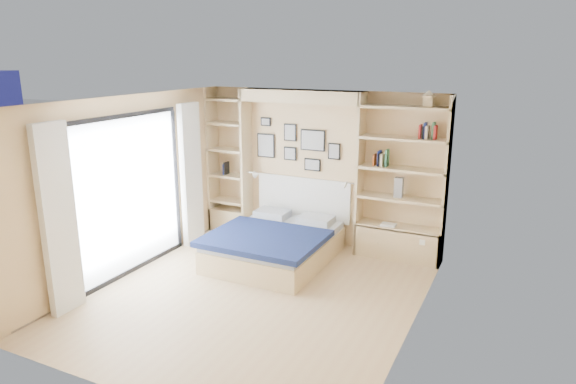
% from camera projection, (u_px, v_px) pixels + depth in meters
% --- Properties ---
extents(ground, '(4.50, 4.50, 0.00)m').
position_uv_depth(ground, '(255.00, 296.00, 6.64)').
color(ground, tan).
rests_on(ground, ground).
extents(room_shell, '(4.50, 4.50, 4.50)m').
position_uv_depth(room_shell, '(280.00, 186.00, 7.85)').
color(room_shell, tan).
rests_on(room_shell, ground).
extents(bed, '(1.64, 2.06, 1.07)m').
position_uv_depth(bed, '(275.00, 243.00, 7.75)').
color(bed, beige).
rests_on(bed, ground).
extents(photo_gallery, '(1.48, 0.02, 0.82)m').
position_uv_depth(photo_gallery, '(296.00, 145.00, 8.35)').
color(photo_gallery, black).
rests_on(photo_gallery, ground).
extents(reading_lamps, '(1.92, 0.12, 0.15)m').
position_uv_depth(reading_lamps, '(298.00, 179.00, 8.22)').
color(reading_lamps, silver).
rests_on(reading_lamps, ground).
extents(shelf_decor, '(3.53, 0.23, 2.03)m').
position_uv_depth(shelf_decor, '(394.00, 147.00, 7.49)').
color(shelf_decor, '#9C4113').
rests_on(shelf_decor, ground).
extents(deck, '(3.20, 4.00, 0.05)m').
position_uv_depth(deck, '(57.00, 251.00, 8.15)').
color(deck, '#756556').
rests_on(deck, ground).
extents(deck_chair, '(0.51, 0.74, 0.69)m').
position_uv_depth(deck_chair, '(129.00, 218.00, 8.77)').
color(deck_chair, tan).
rests_on(deck_chair, ground).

